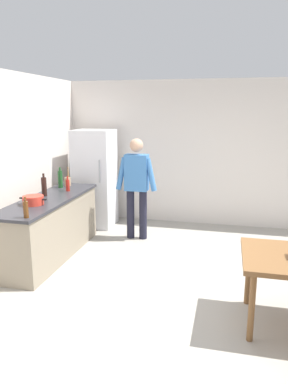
{
  "coord_description": "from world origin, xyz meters",
  "views": [
    {
      "loc": [
        0.52,
        -3.84,
        2.15
      ],
      "look_at": [
        -0.65,
        1.12,
        0.99
      ],
      "focal_mm": 33.7,
      "sensor_mm": 36.0,
      "label": 1
    }
  ],
  "objects_px": {
    "cooking_pot": "(33,200)",
    "bottle_wine_dark": "(44,186)",
    "utensil_jar": "(68,181)",
    "bottle_sauce_red": "(68,185)",
    "person": "(137,182)",
    "refrigerator": "(95,178)",
    "bottle_wine_green": "(60,179)",
    "bottle_beer_brown": "(26,209)"
  },
  "relations": [
    {
      "from": "refrigerator",
      "to": "utensil_jar",
      "type": "relative_size",
      "value": 5.62
    },
    {
      "from": "utensil_jar",
      "to": "bottle_beer_brown",
      "type": "distance_m",
      "value": 1.86
    },
    {
      "from": "cooking_pot",
      "to": "bottle_beer_brown",
      "type": "bearing_deg",
      "value": -67.42
    },
    {
      "from": "person",
      "to": "bottle_wine_dark",
      "type": "relative_size",
      "value": 5.0
    },
    {
      "from": "bottle_sauce_red",
      "to": "refrigerator",
      "type": "bearing_deg",
      "value": 88.67
    },
    {
      "from": "refrigerator",
      "to": "cooking_pot",
      "type": "distance_m",
      "value": 2.0
    },
    {
      "from": "person",
      "to": "utensil_jar",
      "type": "height_order",
      "value": "person"
    },
    {
      "from": "bottle_sauce_red",
      "to": "bottle_wine_dark",
      "type": "distance_m",
      "value": 0.44
    },
    {
      "from": "cooking_pot",
      "to": "bottle_wine_green",
      "type": "relative_size",
      "value": 1.18
    },
    {
      "from": "utensil_jar",
      "to": "cooking_pot",
      "type": "bearing_deg",
      "value": -86.4
    },
    {
      "from": "bottle_beer_brown",
      "to": "refrigerator",
      "type": "bearing_deg",
      "value": 92.62
    },
    {
      "from": "bottle_wine_dark",
      "to": "bottle_beer_brown",
      "type": "bearing_deg",
      "value": -72.34
    },
    {
      "from": "cooking_pot",
      "to": "bottle_wine_green",
      "type": "distance_m",
      "value": 1.1
    },
    {
      "from": "utensil_jar",
      "to": "person",
      "type": "bearing_deg",
      "value": 9.33
    },
    {
      "from": "person",
      "to": "bottle_wine_green",
      "type": "xyz_separation_m",
      "value": [
        -1.2,
        -0.35,
        0.07
      ]
    },
    {
      "from": "bottle_beer_brown",
      "to": "bottle_wine_green",
      "type": "height_order",
      "value": "bottle_wine_green"
    },
    {
      "from": "cooking_pot",
      "to": "bottle_sauce_red",
      "type": "bearing_deg",
      "value": 83.68
    },
    {
      "from": "cooking_pot",
      "to": "utensil_jar",
      "type": "height_order",
      "value": "utensil_jar"
    },
    {
      "from": "cooking_pot",
      "to": "bottle_beer_brown",
      "type": "distance_m",
      "value": 0.63
    },
    {
      "from": "refrigerator",
      "to": "utensil_jar",
      "type": "bearing_deg",
      "value": -105.2
    },
    {
      "from": "cooking_pot",
      "to": "bottle_sauce_red",
      "type": "relative_size",
      "value": 1.67
    },
    {
      "from": "bottle_wine_dark",
      "to": "bottle_wine_green",
      "type": "bearing_deg",
      "value": 92.94
    },
    {
      "from": "person",
      "to": "bottle_wine_dark",
      "type": "height_order",
      "value": "person"
    },
    {
      "from": "bottle_beer_brown",
      "to": "bottle_wine_green",
      "type": "relative_size",
      "value": 0.76
    },
    {
      "from": "bottle_sauce_red",
      "to": "bottle_wine_green",
      "type": "xyz_separation_m",
      "value": [
        -0.23,
        0.21,
        0.05
      ]
    },
    {
      "from": "utensil_jar",
      "to": "bottle_wine_green",
      "type": "relative_size",
      "value": 0.94
    },
    {
      "from": "utensil_jar",
      "to": "bottle_sauce_red",
      "type": "xyz_separation_m",
      "value": [
        0.18,
        -0.37,
        0.02
      ]
    },
    {
      "from": "cooking_pot",
      "to": "person",
      "type": "bearing_deg",
      "value": 53.32
    },
    {
      "from": "cooking_pot",
      "to": "bottle_wine_dark",
      "type": "relative_size",
      "value": 1.18
    },
    {
      "from": "utensil_jar",
      "to": "bottle_beer_brown",
      "type": "bearing_deg",
      "value": -80.1
    },
    {
      "from": "utensil_jar",
      "to": "bottle_wine_green",
      "type": "xyz_separation_m",
      "value": [
        -0.05,
        -0.16,
        0.07
      ]
    },
    {
      "from": "person",
      "to": "bottle_wine_green",
      "type": "height_order",
      "value": "person"
    },
    {
      "from": "cooking_pot",
      "to": "utensil_jar",
      "type": "xyz_separation_m",
      "value": [
        -0.08,
        1.25,
        0.02
      ]
    },
    {
      "from": "person",
      "to": "utensil_jar",
      "type": "bearing_deg",
      "value": -170.67
    },
    {
      "from": "bottle_beer_brown",
      "to": "bottle_wine_dark",
      "type": "height_order",
      "value": "bottle_wine_dark"
    },
    {
      "from": "refrigerator",
      "to": "cooking_pot",
      "type": "xyz_separation_m",
      "value": [
        -0.12,
        -1.99,
        0.06
      ]
    },
    {
      "from": "refrigerator",
      "to": "person",
      "type": "height_order",
      "value": "refrigerator"
    },
    {
      "from": "person",
      "to": "cooking_pot",
      "type": "distance_m",
      "value": 1.8
    },
    {
      "from": "cooking_pot",
      "to": "bottle_wine_green",
      "type": "bearing_deg",
      "value": 96.87
    },
    {
      "from": "refrigerator",
      "to": "bottle_wine_dark",
      "type": "bearing_deg",
      "value": -98.48
    },
    {
      "from": "bottle_wine_green",
      "to": "bottle_wine_dark",
      "type": "height_order",
      "value": "same"
    },
    {
      "from": "cooking_pot",
      "to": "bottle_wine_dark",
      "type": "height_order",
      "value": "bottle_wine_dark"
    }
  ]
}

